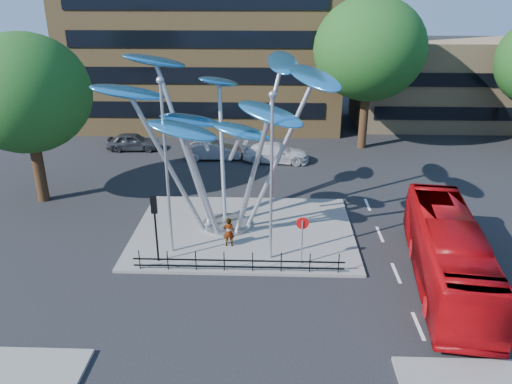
{
  "coord_description": "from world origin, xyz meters",
  "views": [
    {
      "loc": [
        0.57,
        -18.66,
        12.68
      ],
      "look_at": [
        -0.25,
        4.0,
        3.25
      ],
      "focal_mm": 35.0,
      "sensor_mm": 36.0,
      "label": 1
    }
  ],
  "objects_px": {
    "parked_car_right": "(276,153)",
    "street_lamp_right": "(272,164)",
    "red_bus": "(448,253)",
    "parked_car_mid": "(213,150)",
    "no_entry_sign_island": "(302,233)",
    "pedestrian": "(229,232)",
    "parked_car_left": "(133,142)",
    "tree_left": "(25,94)",
    "leaf_sculpture": "(223,107)",
    "traffic_light_island": "(155,215)",
    "street_lamp_left": "(165,154)",
    "tree_right": "(369,49)"
  },
  "relations": [
    {
      "from": "no_entry_sign_island",
      "to": "red_bus",
      "type": "distance_m",
      "value": 6.61
    },
    {
      "from": "leaf_sculpture",
      "to": "no_entry_sign_island",
      "type": "bearing_deg",
      "value": -45.67
    },
    {
      "from": "pedestrian",
      "to": "leaf_sculpture",
      "type": "bearing_deg",
      "value": -80.44
    },
    {
      "from": "parked_car_right",
      "to": "street_lamp_right",
      "type": "bearing_deg",
      "value": -177.18
    },
    {
      "from": "tree_right",
      "to": "pedestrian",
      "type": "relative_size",
      "value": 7.6
    },
    {
      "from": "parked_car_mid",
      "to": "street_lamp_right",
      "type": "bearing_deg",
      "value": -166.66
    },
    {
      "from": "pedestrian",
      "to": "tree_right",
      "type": "bearing_deg",
      "value": -117.9
    },
    {
      "from": "red_bus",
      "to": "parked_car_mid",
      "type": "distance_m",
      "value": 21.32
    },
    {
      "from": "traffic_light_island",
      "to": "red_bus",
      "type": "xyz_separation_m",
      "value": [
        13.5,
        -1.16,
        -1.09
      ]
    },
    {
      "from": "leaf_sculpture",
      "to": "pedestrian",
      "type": "xyz_separation_m",
      "value": [
        0.41,
        -2.54,
        -5.92
      ]
    },
    {
      "from": "tree_left",
      "to": "street_lamp_left",
      "type": "height_order",
      "value": "tree_left"
    },
    {
      "from": "street_lamp_right",
      "to": "pedestrian",
      "type": "bearing_deg",
      "value": 152.29
    },
    {
      "from": "tree_left",
      "to": "parked_car_left",
      "type": "distance_m",
      "value": 12.52
    },
    {
      "from": "leaf_sculpture",
      "to": "red_bus",
      "type": "height_order",
      "value": "leaf_sculpture"
    },
    {
      "from": "street_lamp_left",
      "to": "pedestrian",
      "type": "height_order",
      "value": "street_lamp_left"
    },
    {
      "from": "street_lamp_right",
      "to": "pedestrian",
      "type": "distance_m",
      "value": 4.81
    },
    {
      "from": "street_lamp_left",
      "to": "red_bus",
      "type": "relative_size",
      "value": 0.8
    },
    {
      "from": "tree_right",
      "to": "red_bus",
      "type": "xyz_separation_m",
      "value": [
        0.5,
        -20.66,
        -6.51
      ]
    },
    {
      "from": "street_lamp_right",
      "to": "no_entry_sign_island",
      "type": "height_order",
      "value": "street_lamp_right"
    },
    {
      "from": "no_entry_sign_island",
      "to": "parked_car_left",
      "type": "bearing_deg",
      "value": 125.85
    },
    {
      "from": "tree_left",
      "to": "pedestrian",
      "type": "relative_size",
      "value": 6.47
    },
    {
      "from": "tree_right",
      "to": "traffic_light_island",
      "type": "bearing_deg",
      "value": -123.69
    },
    {
      "from": "traffic_light_island",
      "to": "pedestrian",
      "type": "height_order",
      "value": "traffic_light_island"
    },
    {
      "from": "tree_right",
      "to": "pedestrian",
      "type": "bearing_deg",
      "value": -118.41
    },
    {
      "from": "street_lamp_left",
      "to": "parked_car_right",
      "type": "relative_size",
      "value": 1.73
    },
    {
      "from": "no_entry_sign_island",
      "to": "red_bus",
      "type": "xyz_separation_m",
      "value": [
        6.5,
        -1.18,
        -0.29
      ]
    },
    {
      "from": "street_lamp_left",
      "to": "street_lamp_right",
      "type": "relative_size",
      "value": 1.06
    },
    {
      "from": "street_lamp_right",
      "to": "traffic_light_island",
      "type": "distance_m",
      "value": 6.05
    },
    {
      "from": "tree_right",
      "to": "parked_car_left",
      "type": "xyz_separation_m",
      "value": [
        -19.02,
        -1.46,
        -7.31
      ]
    },
    {
      "from": "tree_right",
      "to": "leaf_sculpture",
      "type": "distance_m",
      "value": 18.37
    },
    {
      "from": "tree_left",
      "to": "traffic_light_island",
      "type": "relative_size",
      "value": 3.01
    },
    {
      "from": "red_bus",
      "to": "pedestrian",
      "type": "height_order",
      "value": "red_bus"
    },
    {
      "from": "leaf_sculpture",
      "to": "traffic_light_island",
      "type": "distance_m",
      "value": 6.65
    },
    {
      "from": "street_lamp_left",
      "to": "parked_car_mid",
      "type": "distance_m",
      "value": 15.67
    },
    {
      "from": "traffic_light_island",
      "to": "pedestrian",
      "type": "bearing_deg",
      "value": 26.12
    },
    {
      "from": "leaf_sculpture",
      "to": "no_entry_sign_island",
      "type": "xyz_separation_m",
      "value": [
        4.07,
        -4.16,
        -5.06
      ]
    },
    {
      "from": "street_lamp_right",
      "to": "red_bus",
      "type": "xyz_separation_m",
      "value": [
        8.0,
        -1.66,
        -3.57
      ]
    },
    {
      "from": "red_bus",
      "to": "parked_car_left",
      "type": "distance_m",
      "value": 27.39
    },
    {
      "from": "no_entry_sign_island",
      "to": "pedestrian",
      "type": "bearing_deg",
      "value": 156.15
    },
    {
      "from": "traffic_light_island",
      "to": "parked_car_left",
      "type": "xyz_separation_m",
      "value": [
        -6.02,
        18.04,
        -1.89
      ]
    },
    {
      "from": "tree_left",
      "to": "street_lamp_right",
      "type": "relative_size",
      "value": 1.24
    },
    {
      "from": "street_lamp_right",
      "to": "parked_car_right",
      "type": "relative_size",
      "value": 1.63
    },
    {
      "from": "tree_left",
      "to": "no_entry_sign_island",
      "type": "bearing_deg",
      "value": -25.07
    },
    {
      "from": "tree_left",
      "to": "leaf_sculpture",
      "type": "height_order",
      "value": "tree_left"
    },
    {
      "from": "no_entry_sign_island",
      "to": "pedestrian",
      "type": "distance_m",
      "value": 4.1
    },
    {
      "from": "traffic_light_island",
      "to": "parked_car_left",
      "type": "distance_m",
      "value": 19.11
    },
    {
      "from": "street_lamp_left",
      "to": "street_lamp_right",
      "type": "xyz_separation_m",
      "value": [
        5.0,
        -0.5,
        -0.26
      ]
    },
    {
      "from": "street_lamp_right",
      "to": "pedestrian",
      "type": "xyz_separation_m",
      "value": [
        -2.16,
        1.14,
        -4.15
      ]
    },
    {
      "from": "street_lamp_left",
      "to": "red_bus",
      "type": "bearing_deg",
      "value": -9.43
    },
    {
      "from": "parked_car_left",
      "to": "parked_car_right",
      "type": "distance_m",
      "value": 12.07
    }
  ]
}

